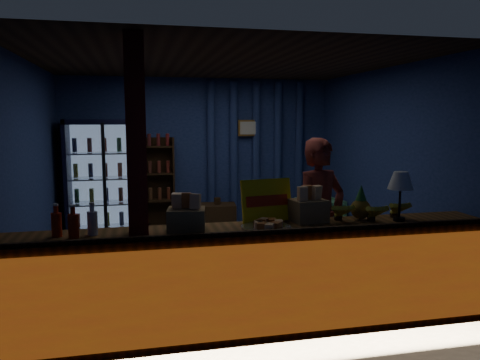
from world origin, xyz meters
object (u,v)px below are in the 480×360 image
at_px(pastry_tray, 266,226).
at_px(table_lamp, 401,183).
at_px(shopkeeper, 320,219).
at_px(green_chair, 320,216).

xyz_separation_m(pastry_tray, table_lamp, (1.31, 0.04, 0.34)).
bearing_deg(shopkeeper, pastry_tray, -158.61).
bearing_deg(green_chair, table_lamp, 74.93).
bearing_deg(shopkeeper, green_chair, 47.86).
height_order(shopkeeper, green_chair, shopkeeper).
xyz_separation_m(shopkeeper, pastry_tray, (-0.79, -0.69, 0.12)).
relative_size(green_chair, table_lamp, 1.42).
relative_size(shopkeeper, pastry_tray, 3.87).
distance_m(shopkeeper, green_chair, 2.90).
xyz_separation_m(shopkeeper, green_chair, (1.07, 2.63, -0.55)).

